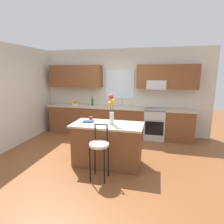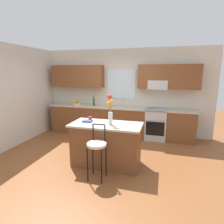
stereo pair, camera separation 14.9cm
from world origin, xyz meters
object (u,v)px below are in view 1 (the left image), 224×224
oven_range (154,124)px  mug_ceramic (91,119)px  kitchen_island (107,144)px  fruit_bowl_oranges (75,103)px  cookbook (88,121)px  flower_vase (111,109)px  bar_stool_near (99,147)px  bottle_olive_oil (92,102)px

oven_range → mug_ceramic: size_ratio=10.22×
kitchen_island → fruit_bowl_oranges: (-1.64, 1.97, 0.51)m
mug_ceramic → cookbook: mug_ceramic is taller
flower_vase → cookbook: (-0.53, 0.07, -0.31)m
bar_stool_near → mug_ceramic: (-0.43, 0.75, 0.33)m
flower_vase → fruit_bowl_oranges: flower_vase is taller
mug_ceramic → fruit_bowl_oranges: bearing=124.1°
flower_vase → cookbook: 0.62m
flower_vase → bottle_olive_oil: size_ratio=1.93×
flower_vase → bottle_olive_oil: (-1.13, 1.99, -0.20)m
flower_vase → kitchen_island: bearing=162.8°
bar_stool_near → bottle_olive_oil: 2.77m
oven_range → kitchen_island: size_ratio=0.61×
oven_range → kitchen_island: same height
mug_ceramic → bottle_olive_oil: (-0.60, 1.79, 0.08)m
bar_stool_near → fruit_bowl_oranges: bearing=122.8°
oven_range → bar_stool_near: bar_stool_near is taller
oven_range → mug_ceramic: (-1.37, -1.76, 0.51)m
oven_range → bar_stool_near: 2.69m
oven_range → kitchen_island: (-0.95, -1.94, 0.00)m
mug_ceramic → flower_vase: bearing=-21.4°
kitchen_island → bar_stool_near: (0.00, -0.57, 0.17)m
bar_stool_near → bottle_olive_oil: (-1.03, 2.54, 0.41)m
bar_stool_near → cookbook: (-0.44, 0.61, 0.30)m
oven_range → flower_vase: flower_vase is taller
kitchen_island → mug_ceramic: (-0.43, 0.17, 0.50)m
mug_ceramic → fruit_bowl_oranges: size_ratio=0.37×
cookbook → fruit_bowl_oranges: size_ratio=0.83×
flower_vase → fruit_bowl_oranges: (-1.73, 2.00, -0.27)m
oven_range → bottle_olive_oil: bearing=179.3°
kitchen_island → bottle_olive_oil: bottle_olive_oil is taller
oven_range → fruit_bowl_oranges: size_ratio=3.83×
oven_range → flower_vase: size_ratio=1.48×
kitchen_island → bottle_olive_oil: 2.29m
kitchen_island → flower_vase: flower_vase is taller
kitchen_island → bar_stool_near: size_ratio=1.44×
mug_ceramic → fruit_bowl_oranges: (-1.21, 1.79, 0.01)m
flower_vase → bottle_olive_oil: bearing=119.5°
bar_stool_near → fruit_bowl_oranges: 3.04m
oven_range → cookbook: (-1.39, -1.90, 0.48)m
cookbook → kitchen_island: bearing=-5.2°
fruit_bowl_oranges → bar_stool_near: bearing=-57.2°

